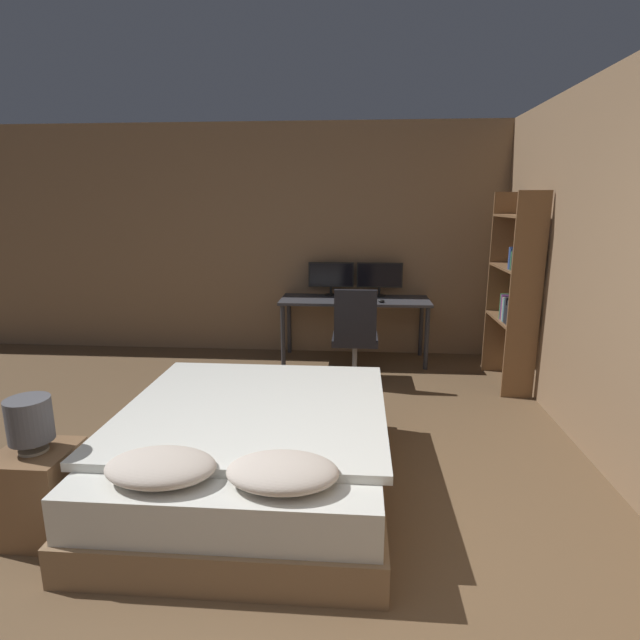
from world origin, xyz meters
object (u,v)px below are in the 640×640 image
Objects in this scene: bookshelf at (515,287)px; nightstand at (40,493)px; monitor_left at (331,276)px; computer_mouse at (382,301)px; desk at (355,306)px; office_chair at (355,345)px; keyboard at (355,302)px; bed at (253,450)px; bedside_lamp at (30,420)px; monitor_right at (380,277)px.

nightstand is at bearing -141.67° from bookshelf.
monitor_left reaches higher than computer_mouse.
office_chair reaches higher than desk.
nightstand is 0.26× the size of bookshelf.
nightstand is at bearing -117.25° from desk.
keyboard is 5.80× the size of computer_mouse.
office_chair is (0.63, 2.01, 0.13)m from bed.
keyboard reaches higher than nightstand.
desk is 1.74m from bookshelf.
bed is at bearing -96.53° from monitor_left.
bookshelf reaches higher than computer_mouse.
keyboard is 1.65m from bookshelf.
office_chair is 0.52× the size of bookshelf.
bookshelf is at bearing -26.80° from monitor_left.
nightstand is at bearing -123.64° from office_chair.
bedside_lamp is 3.77m from monitor_left.
bedside_lamp is 4.01m from monitor_right.
monitor_right is at bearing 73.73° from office_chair.
bed is 1.27m from bedside_lamp.
bookshelf reaches higher than bed.
monitor_left is 1.00× the size of monitor_right.
keyboard is (0.62, 2.53, 0.48)m from bed.
monitor_left is (1.41, 3.48, 0.28)m from bedside_lamp.
computer_mouse is 1.38m from bookshelf.
bookshelf reaches higher than desk.
bed is 2.83m from desk.
nightstand is at bearing -118.76° from keyboard.
bed is 2.73m from computer_mouse.
monitor_right is 7.58× the size of computer_mouse.
desk is 3.18× the size of monitor_right.
bedside_lamp is at bearing -111.98° from monitor_left.
bookshelf reaches higher than monitor_left.
desk is at bearing 77.23° from bed.
computer_mouse is (1.98, 3.08, 0.50)m from nightstand.
bed is at bearing 27.10° from bedside_lamp.
desk is (1.69, 3.28, 0.40)m from nightstand.
bookshelf is (3.24, 2.56, 0.33)m from bedside_lamp.
bedside_lamp is (0.00, 0.00, 0.43)m from nightstand.
bed is 1.98× the size of office_chair.
bed is at bearing 27.10° from nightstand.
bedside_lamp reaches higher than desk.
bedside_lamp is 4.27× the size of computer_mouse.
computer_mouse is (0.29, 0.00, 0.01)m from keyboard.
bed is 4.80× the size of keyboard.
office_chair is (0.30, -0.93, -0.56)m from monitor_left.
keyboard is (1.69, 3.08, 0.06)m from bedside_lamp.
bed is 1.15× the size of desk.
nightstand is at bearing -152.90° from bed.
nightstand is 3.69m from computer_mouse.
desk reaches higher than bed.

